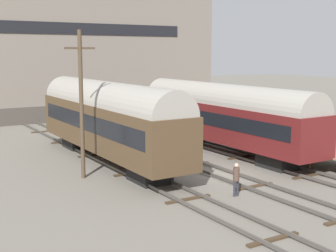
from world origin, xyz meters
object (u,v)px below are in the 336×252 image
person_worker (236,176)px  utility_pole (81,103)px  train_car_brown (108,117)px  train_car_maroon (222,113)px  bench (303,140)px

person_worker → utility_pole: bearing=125.7°
train_car_brown → person_worker: 10.91m
train_car_brown → utility_pole: 4.39m
utility_pole → train_car_maroon: bearing=8.4°
train_car_brown → bench: (11.10, -6.87, -1.52)m
train_car_brown → person_worker: size_ratio=10.02×
bench → train_car_brown: bearing=148.2°
train_car_brown → train_car_maroon: bearing=-8.2°
train_car_brown → utility_pole: bearing=-134.8°
train_car_maroon → bench: (2.45, -5.62, -1.32)m
train_car_brown → train_car_maroon: 8.75m
train_car_maroon → bench: bearing=-66.5°
bench → utility_pole: bearing=164.4°
bench → person_worker: bearing=-157.6°
train_car_brown → train_car_maroon: (8.66, -1.25, -0.21)m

